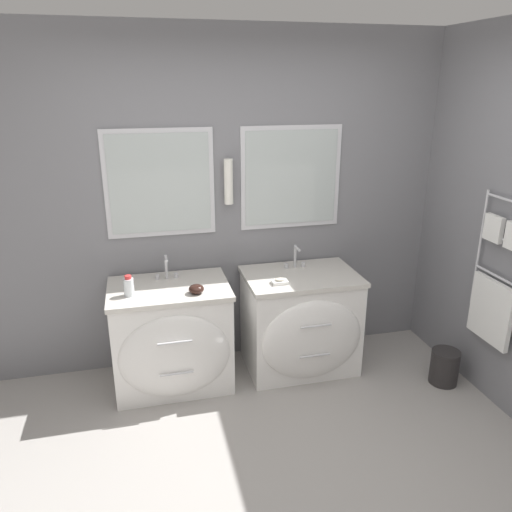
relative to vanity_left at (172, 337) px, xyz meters
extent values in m
plane|color=#9E9993|center=(0.55, -1.36, -0.41)|extent=(16.00, 16.00, 0.00)
cube|color=slate|center=(0.55, 0.39, 0.89)|extent=(4.94, 0.06, 2.60)
cube|color=silver|center=(0.00, 0.35, 1.08)|extent=(0.80, 0.02, 0.80)
cube|color=#B2BCBA|center=(0.00, 0.34, 1.08)|extent=(0.73, 0.01, 0.73)
cube|color=silver|center=(1.01, 0.35, 1.08)|extent=(0.80, 0.02, 0.80)
cube|color=#B2BCBA|center=(1.01, 0.34, 1.08)|extent=(0.73, 0.01, 0.73)
cylinder|color=white|center=(0.51, 0.31, 1.08)|extent=(0.07, 0.07, 0.34)
cube|color=silver|center=(0.51, 0.35, 1.08)|extent=(0.05, 0.02, 0.08)
cube|color=slate|center=(2.25, -0.58, 0.89)|extent=(0.06, 3.58, 2.60)
cylinder|color=silver|center=(2.19, -0.44, 0.66)|extent=(0.02, 0.02, 0.85)
cylinder|color=silver|center=(2.19, -0.67, 1.06)|extent=(0.02, 0.47, 0.02)
cylinder|color=silver|center=(2.19, -0.67, 0.79)|extent=(0.02, 0.47, 0.02)
cylinder|color=silver|center=(2.19, -0.67, 0.53)|extent=(0.02, 0.47, 0.02)
cylinder|color=silver|center=(2.19, -0.67, 0.26)|extent=(0.02, 0.47, 0.02)
cube|color=white|center=(2.17, -0.67, 0.28)|extent=(0.04, 0.40, 0.45)
cube|color=white|center=(2.17, -0.57, 0.85)|extent=(0.04, 0.16, 0.18)
cube|color=white|center=(0.00, 0.04, -0.03)|extent=(0.85, 0.58, 0.76)
ellipsoid|color=white|center=(0.00, -0.25, -0.03)|extent=(0.78, 0.13, 0.64)
cube|color=beige|center=(0.00, 0.04, 0.37)|extent=(0.87, 0.61, 0.03)
ellipsoid|color=white|center=(0.00, 0.01, 0.34)|extent=(0.41, 0.36, 0.09)
cylinder|color=silver|center=(0.00, -0.32, 0.13)|extent=(0.23, 0.01, 0.01)
cylinder|color=silver|center=(0.00, -0.32, -0.12)|extent=(0.23, 0.01, 0.01)
cube|color=white|center=(1.01, 0.04, -0.03)|extent=(0.85, 0.58, 0.76)
ellipsoid|color=white|center=(1.01, -0.25, -0.03)|extent=(0.78, 0.13, 0.64)
cube|color=beige|center=(1.01, 0.04, 0.37)|extent=(0.87, 0.61, 0.03)
ellipsoid|color=white|center=(1.01, 0.01, 0.34)|extent=(0.41, 0.36, 0.09)
cylinder|color=silver|center=(1.01, -0.32, 0.13)|extent=(0.23, 0.01, 0.01)
cylinder|color=silver|center=(1.01, -0.32, -0.12)|extent=(0.23, 0.01, 0.01)
cylinder|color=silver|center=(0.00, 0.20, 0.48)|extent=(0.02, 0.02, 0.19)
cylinder|color=silver|center=(0.00, 0.15, 0.56)|extent=(0.02, 0.10, 0.02)
cylinder|color=silver|center=(-0.07, 0.20, 0.41)|extent=(0.03, 0.03, 0.04)
cylinder|color=silver|center=(0.07, 0.20, 0.41)|extent=(0.03, 0.03, 0.04)
cylinder|color=silver|center=(1.01, 0.20, 0.48)|extent=(0.02, 0.02, 0.19)
cylinder|color=silver|center=(1.01, 0.15, 0.56)|extent=(0.02, 0.10, 0.02)
cylinder|color=silver|center=(0.94, 0.20, 0.41)|extent=(0.03, 0.03, 0.04)
cylinder|color=silver|center=(1.08, 0.20, 0.41)|extent=(0.03, 0.03, 0.04)
cylinder|color=silver|center=(-0.28, -0.06, 0.45)|extent=(0.07, 0.07, 0.13)
cylinder|color=red|center=(-0.28, -0.06, 0.53)|extent=(0.05, 0.05, 0.02)
ellipsoid|color=black|center=(0.18, -0.13, 0.42)|extent=(0.11, 0.11, 0.06)
cube|color=white|center=(0.80, -0.10, 0.40)|extent=(0.12, 0.08, 0.02)
ellipsoid|color=#F2E5CC|center=(0.80, -0.10, 0.42)|extent=(0.07, 0.05, 0.02)
cylinder|color=#282626|center=(2.02, -0.47, -0.27)|extent=(0.21, 0.21, 0.27)
torus|color=#282626|center=(2.02, -0.47, -0.14)|extent=(0.22, 0.22, 0.01)
camera|label=1|loc=(-0.17, -3.35, 1.80)|focal=35.00mm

